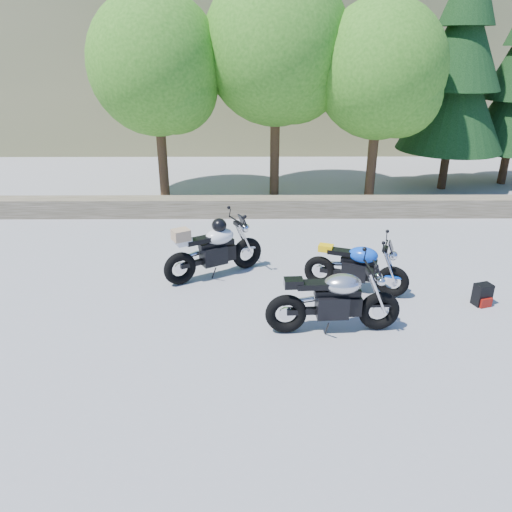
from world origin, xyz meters
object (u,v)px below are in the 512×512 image
(blue_bike, at_px, (357,268))
(backpack, at_px, (483,295))
(silver_bike, at_px, (334,301))
(white_bike, at_px, (214,249))

(blue_bike, bearing_deg, backpack, 5.76)
(silver_bike, xyz_separation_m, backpack, (2.80, 0.85, -0.34))
(silver_bike, bearing_deg, backpack, 13.90)
(backpack, bearing_deg, blue_bike, 148.32)
(white_bike, relative_size, backpack, 4.85)
(silver_bike, distance_m, white_bike, 2.94)
(blue_bike, relative_size, backpack, 4.75)
(blue_bike, bearing_deg, silver_bike, -93.92)
(white_bike, distance_m, blue_bike, 2.79)
(white_bike, bearing_deg, backpack, -44.57)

